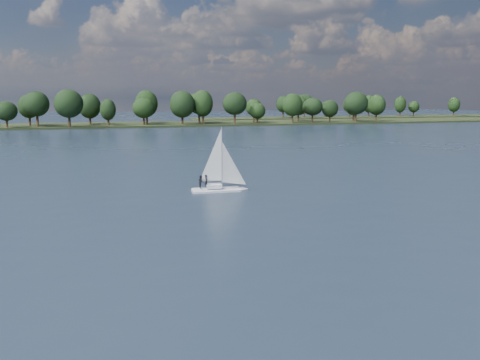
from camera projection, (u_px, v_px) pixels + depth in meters
name	position (u px, v px, depth m)	size (l,w,h in m)	color
ground	(148.00, 151.00, 118.82)	(700.00, 700.00, 0.00)	#233342
far_shore	(106.00, 126.00, 223.82)	(660.00, 40.00, 1.50)	black
far_shore_back	(375.00, 118.00, 318.91)	(220.00, 30.00, 1.40)	black
sailboat	(217.00, 173.00, 66.30)	(6.52, 2.26, 8.44)	white
treeline	(72.00, 107.00, 214.96)	(561.93, 74.34, 17.81)	black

